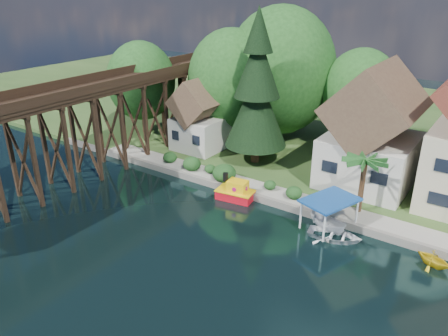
{
  "coord_description": "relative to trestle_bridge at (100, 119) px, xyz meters",
  "views": [
    {
      "loc": [
        17.02,
        -21.32,
        17.62
      ],
      "look_at": [
        -1.94,
        6.0,
        3.3
      ],
      "focal_mm": 35.0,
      "sensor_mm": 36.0,
      "label": 1
    }
  ],
  "objects": [
    {
      "name": "tugboat",
      "position": [
        14.46,
        2.03,
        -4.64
      ],
      "size": [
        3.46,
        2.22,
        2.36
      ],
      "color": "red",
      "rests_on": "ground"
    },
    {
      "name": "shed",
      "position": [
        5.0,
        9.33,
        -1.52
      ],
      "size": [
        5.09,
        5.4,
        7.85
      ],
      "color": "beige",
      "rests_on": "bank"
    },
    {
      "name": "bank",
      "position": [
        16.0,
        28.83,
        -5.1
      ],
      "size": [
        140.0,
        52.0,
        0.5
      ],
      "primitive_type": "cube",
      "color": "#27451B",
      "rests_on": "ground"
    },
    {
      "name": "bg_trees",
      "position": [
        17.0,
        16.08,
        1.94
      ],
      "size": [
        49.9,
        13.3,
        10.57
      ],
      "color": "#382314",
      "rests_on": "bank"
    },
    {
      "name": "conifer",
      "position": [
        11.97,
        9.41,
        2.45
      ],
      "size": [
        6.16,
        6.16,
        15.16
      ],
      "color": "#382314",
      "rests_on": "bank"
    },
    {
      "name": "boat_yellow",
      "position": [
        30.68,
        1.51,
        -4.73
      ],
      "size": [
        2.87,
        2.67,
        1.23
      ],
      "primitive_type": "imported",
      "rotation": [
        0.0,
        0.0,
        1.24
      ],
      "color": "yellow",
      "rests_on": "ground"
    },
    {
      "name": "promenade",
      "position": [
        22.0,
        4.13,
        -4.82
      ],
      "size": [
        50.0,
        2.6,
        0.06
      ],
      "primitive_type": "cube",
      "color": "gray",
      "rests_on": "bank"
    },
    {
      "name": "trestle_bridge",
      "position": [
        0.0,
        0.0,
        0.0
      ],
      "size": [
        4.12,
        44.18,
        9.3
      ],
      "color": "black",
      "rests_on": "ground"
    },
    {
      "name": "seawall",
      "position": [
        20.0,
        2.83,
        -5.04
      ],
      "size": [
        60.0,
        0.4,
        0.62
      ],
      "primitive_type": "cube",
      "color": "slate",
      "rests_on": "ground"
    },
    {
      "name": "palm_tree",
      "position": [
        24.3,
        5.08,
        -0.6
      ],
      "size": [
        3.46,
        3.46,
        4.87
      ],
      "color": "#382314",
      "rests_on": "bank"
    },
    {
      "name": "house_left",
      "position": [
        23.0,
        10.83,
        -0.21
      ],
      "size": [
        7.64,
        8.64,
        11.02
      ],
      "color": "beige",
      "rests_on": "bank"
    },
    {
      "name": "boat_canopy",
      "position": [
        23.07,
        1.75,
        -4.21
      ],
      "size": [
        4.03,
        4.83,
        2.66
      ],
      "color": "silver",
      "rests_on": "ground"
    },
    {
      "name": "boat_white_a",
      "position": [
        24.0,
        0.86,
        -4.94
      ],
      "size": [
        4.42,
        3.53,
        0.82
      ],
      "primitive_type": "imported",
      "rotation": [
        0.0,
        0.0,
        1.77
      ],
      "color": "white",
      "rests_on": "ground"
    },
    {
      "name": "ground",
      "position": [
        16.0,
        -5.17,
        -5.35
      ],
      "size": [
        140.0,
        140.0,
        0.0
      ],
      "primitive_type": "plane",
      "color": "black",
      "rests_on": "ground"
    },
    {
      "name": "shrubs",
      "position": [
        11.4,
        4.09,
        -4.12
      ],
      "size": [
        15.76,
        2.47,
        1.7
      ],
      "color": "#153A16",
      "rests_on": "bank"
    }
  ]
}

